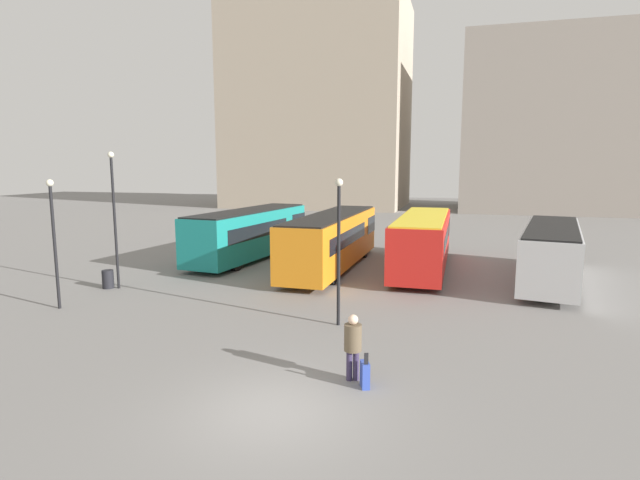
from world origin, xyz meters
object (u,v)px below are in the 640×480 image
Objects in this scene: bus_3 at (551,251)px; lamp_post_0 at (114,210)px; bus_0 at (250,232)px; suitcase at (365,374)px; bus_2 at (423,240)px; trash_bin at (108,279)px; bus_1 at (333,238)px; lamp_post_2 at (54,233)px; lamp_post_1 at (339,239)px; traveler at (353,341)px.

bus_3 is 1.73× the size of lamp_post_0.
suitcase is at bearing -141.16° from bus_0.
lamp_post_0 reaches higher than suitcase.
bus_2 is 6.39m from bus_3.
bus_3 is at bearing 19.63° from trash_bin.
lamp_post_2 is (-8.54, -10.76, 1.41)m from bus_1.
lamp_post_0 is 3.53m from lamp_post_2.
bus_2 is (10.40, -0.40, -0.01)m from bus_0.
traveler is at bearing -71.56° from lamp_post_1.
bus_0 is at bearing 11.58° from suitcase.
traveler is at bearing 163.27° from bus_3.
suitcase is at bearing -151.06° from traveler.
suitcase is at bearing -15.91° from lamp_post_2.
traveler is 1.84× the size of suitcase.
bus_3 is 2.12× the size of lamp_post_2.
bus_3 reaches higher than traveler.
lamp_post_1 reaches higher than bus_2.
suitcase is 13.90m from lamp_post_2.
lamp_post_1 is (8.25, -11.10, 1.47)m from bus_0.
bus_0 is 18.32m from traveler.
bus_3 is at bearing -45.70° from suitcase.
bus_2 is at bearing -85.93° from bus_0.
bus_0 is 1.00× the size of bus_2.
bus_3 is at bearing 28.13° from lamp_post_2.
traveler is 0.29× the size of lamp_post_0.
bus_2 is (4.85, 0.95, -0.03)m from bus_1.
bus_1 is 2.35× the size of lamp_post_2.
trash_bin is at bearing 41.26° from suitcase.
bus_2 reaches higher than trash_bin.
suitcase is (-0.28, -15.45, -1.28)m from bus_2.
bus_2 reaches higher than bus_3.
trash_bin is (-20.05, -7.15, -1.09)m from bus_3.
trash_bin is at bearing 165.21° from bus_0.
lamp_post_0 is at bearing 13.34° from trash_bin.
bus_2 is at bearing 78.65° from lamp_post_1.
bus_1 is 6.70× the size of traveler.
traveler is 0.89m from suitcase.
bus_3 is at bearing -47.53° from traveler.
bus_3 is at bearing -89.19° from bus_0.
lamp_post_2 is at bearing 131.25° from bus_2.
lamp_post_1 is 1.02× the size of lamp_post_2.
bus_1 reaches higher than bus_2.
bus_3 is (16.68, -1.60, -0.13)m from bus_0.
bus_0 is 9.45m from trash_bin.
trash_bin is (-13.09, 6.76, -0.65)m from traveler.
bus_0 reaches higher than traveler.
lamp_post_1 reaches higher than traveler.
lamp_post_1 is at bearing -163.52° from bus_1.
lamp_post_0 reaches higher than lamp_post_1.
lamp_post_2 reaches higher than trash_bin.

